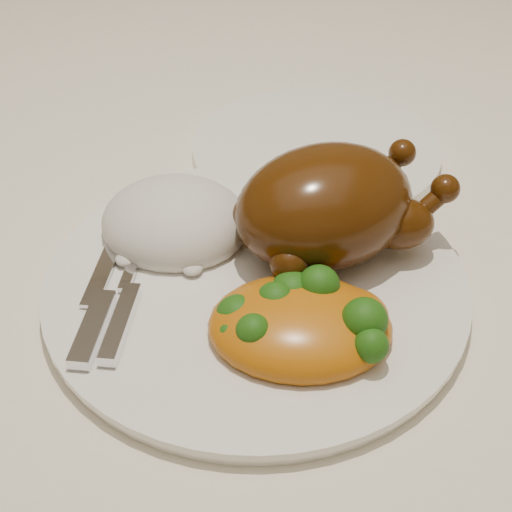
{
  "coord_description": "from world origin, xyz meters",
  "views": [
    {
      "loc": [
        0.09,
        -0.53,
        1.13
      ],
      "look_at": [
        0.1,
        -0.14,
        0.8
      ],
      "focal_mm": 50.0,
      "sensor_mm": 36.0,
      "label": 1
    }
  ],
  "objects_px": {
    "dinner_plate": "(256,284)",
    "side_plate": "(316,149)",
    "dining_table": "(152,273)",
    "roast_chicken": "(329,205)"
  },
  "relations": [
    {
      "from": "dinner_plate",
      "to": "side_plate",
      "type": "relative_size",
      "value": 1.3
    },
    {
      "from": "roast_chicken",
      "to": "dinner_plate",
      "type": "bearing_deg",
      "value": -174.07
    },
    {
      "from": "dinner_plate",
      "to": "side_plate",
      "type": "height_order",
      "value": "dinner_plate"
    },
    {
      "from": "dining_table",
      "to": "dinner_plate",
      "type": "distance_m",
      "value": 0.2
    },
    {
      "from": "dining_table",
      "to": "roast_chicken",
      "type": "height_order",
      "value": "roast_chicken"
    },
    {
      "from": "dining_table",
      "to": "side_plate",
      "type": "relative_size",
      "value": 6.82
    },
    {
      "from": "dining_table",
      "to": "dinner_plate",
      "type": "height_order",
      "value": "dinner_plate"
    },
    {
      "from": "dining_table",
      "to": "side_plate",
      "type": "bearing_deg",
      "value": 17.93
    },
    {
      "from": "dinner_plate",
      "to": "roast_chicken",
      "type": "height_order",
      "value": "roast_chicken"
    },
    {
      "from": "dinner_plate",
      "to": "dining_table",
      "type": "bearing_deg",
      "value": 125.58
    }
  ]
}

